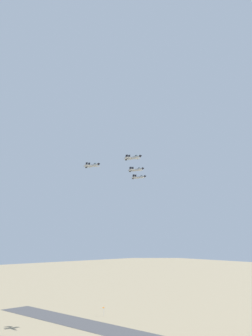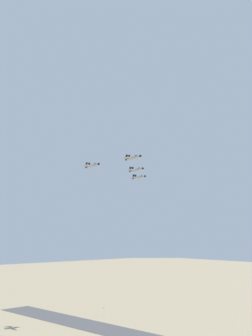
{
  "view_description": "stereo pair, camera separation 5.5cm",
  "coord_description": "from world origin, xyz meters",
  "views": [
    {
      "loc": [
        172.03,
        154.68,
        57.73
      ],
      "look_at": [
        7.39,
        -31.14,
        96.41
      ],
      "focal_mm": 44.99,
      "sensor_mm": 36.0,
      "label": 1
    },
    {
      "loc": [
        171.99,
        154.71,
        57.73
      ],
      "look_at": [
        7.39,
        -31.14,
        96.41
      ],
      "focal_mm": 44.99,
      "sensor_mm": 36.0,
      "label": 2
    }
  ],
  "objects": [
    {
      "name": "jet_lead",
      "position": [
        17.18,
        -14.02,
        99.26
      ],
      "size": [
        9.49,
        15.33,
        3.22
      ],
      "rotation": [
        0.0,
        0.0,
        1.46
      ],
      "color": "#9EA3A8"
    },
    {
      "name": "jet_right_wingman",
      "position": [
        30.35,
        -33.84,
        95.86
      ],
      "size": [
        9.49,
        15.39,
        3.23
      ],
      "rotation": [
        0.0,
        0.0,
        1.47
      ],
      "color": "#9EA3A8"
    },
    {
      "name": "jet_left_wingman",
      "position": [
        -0.26,
        -30.2,
        96.12
      ],
      "size": [
        9.34,
        15.1,
        3.17
      ],
      "rotation": [
        0.0,
        0.0,
        1.46
      ],
      "color": "#9EA3A8"
    },
    {
      "name": "windsock",
      "position": [
        -20.58,
        -87.19,
        5.53
      ],
      "size": [
        1.88,
        0.9,
        6.25
      ],
      "color": "silver",
      "rests_on": "ground"
    },
    {
      "name": "jet_left_outer",
      "position": [
        -17.7,
        -46.39,
        94.67
      ],
      "size": [
        9.26,
        15.0,
        3.15
      ],
      "rotation": [
        0.0,
        0.0,
        1.46
      ],
      "color": "#9EA3A8"
    }
  ]
}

